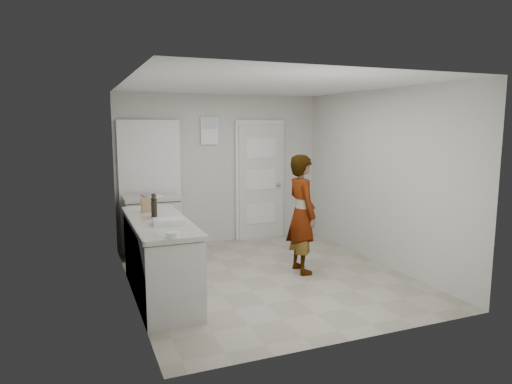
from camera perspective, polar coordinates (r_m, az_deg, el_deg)
name	(u,v)px	position (r m, az deg, el deg)	size (l,w,h in m)	color
ground	(267,276)	(6.21, 1.37, -10.41)	(4.00, 4.00, 0.00)	gray
room_shell	(212,183)	(7.72, -5.52, 1.10)	(4.00, 4.00, 4.00)	#B0AFA7
main_counter	(160,261)	(5.51, -11.92, -8.44)	(0.64, 1.96, 0.93)	silver
side_counter	(153,228)	(7.21, -12.79, -4.42)	(0.84, 0.61, 0.93)	silver
person	(302,214)	(6.22, 5.75, -2.74)	(0.59, 0.39, 1.61)	silver
cake_mix_box	(146,205)	(5.82, -13.62, -1.60)	(0.11, 0.05, 0.19)	#96724B
spice_jar	(154,208)	(5.94, -12.66, -1.93)	(0.05, 0.05, 0.07)	tan
oil_cruet_a	(154,206)	(5.53, -12.63, -1.66)	(0.07, 0.07, 0.28)	black
oil_cruet_b	(154,208)	(5.43, -12.69, -1.95)	(0.06, 0.06, 0.26)	black
baking_dish	(169,222)	(5.11, -10.85, -3.66)	(0.36, 0.27, 0.06)	silver
egg_bowl	(173,235)	(4.51, -10.37, -5.28)	(0.13, 0.13, 0.05)	silver
papers	(153,196)	(7.13, -12.71, -0.46)	(0.23, 0.29, 0.01)	white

